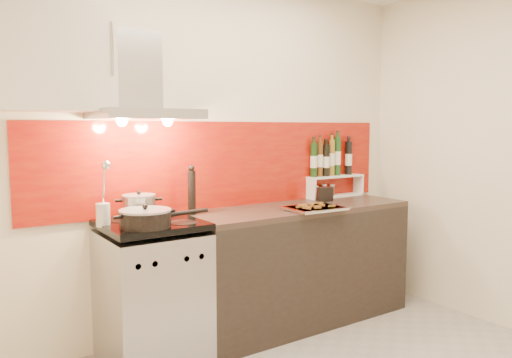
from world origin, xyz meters
TOP-DOWN VIEW (x-y plane):
  - back_wall at (0.00, 1.40)m, footprint 3.40×0.02m
  - backsplash at (0.05, 1.39)m, footprint 3.00×0.02m
  - range_stove at (-0.70, 1.10)m, footprint 0.60×0.60m
  - counter at (0.50, 1.10)m, footprint 1.80×0.60m
  - range_hood at (-0.70, 1.24)m, footprint 0.62×0.50m
  - upper_cabinet at (-1.25, 1.22)m, footprint 0.70×0.35m
  - stock_pot at (-0.73, 1.22)m, footprint 0.21×0.21m
  - saute_pan at (-0.79, 0.94)m, footprint 0.59×0.31m
  - utensil_jar at (-0.98, 1.15)m, footprint 0.08×0.13m
  - pepper_mill at (-0.35, 1.22)m, footprint 0.05×0.05m
  - step_shelf at (1.05, 1.34)m, footprint 0.57×0.16m
  - caddy_box at (0.83, 1.17)m, footprint 0.14×0.09m
  - baking_tray at (0.48, 0.90)m, footprint 0.44×0.35m

SIDE VIEW (x-z plane):
  - range_stove at x=-0.70m, z-range -0.01..0.90m
  - counter at x=0.50m, z-range 0.00..0.90m
  - baking_tray at x=0.48m, z-range 0.90..0.93m
  - caddy_box at x=0.83m, z-range 0.91..1.01m
  - saute_pan at x=-0.79m, z-range 0.89..1.03m
  - stock_pot at x=-0.73m, z-range 0.90..1.08m
  - utensil_jar at x=-0.98m, z-range 0.82..1.22m
  - pepper_mill at x=-0.35m, z-range 0.89..1.24m
  - step_shelf at x=1.05m, z-range 0.88..1.40m
  - backsplash at x=0.05m, z-range 0.90..1.54m
  - back_wall at x=0.00m, z-range 0.00..2.60m
  - range_hood at x=-0.70m, z-range 1.44..2.05m
  - upper_cabinet at x=-1.25m, z-range 1.59..2.31m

